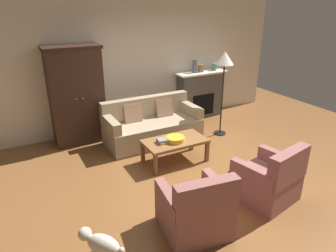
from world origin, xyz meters
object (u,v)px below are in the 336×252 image
object	(u,v)px
book_stack	(164,141)
dog	(101,244)
floor_lamp	(225,63)
mantel_vase_slate	(195,66)
couch	(152,126)
fireplace	(200,94)
armchair_near_left	(195,211)
mantel_vase_jade	(214,67)
armoire	(76,95)
coffee_table	(175,143)
fruit_bowl	(175,139)
mantel_vase_bronze	(201,68)
armchair_near_right	(268,180)

from	to	relation	value
book_stack	dog	size ratio (longest dim) A/B	0.53
floor_lamp	mantel_vase_slate	bearing A→B (deg)	88.42
couch	fireplace	bearing A→B (deg)	24.93
armchair_near_left	floor_lamp	bearing A→B (deg)	47.55
mantel_vase_slate	fireplace	bearing A→B (deg)	5.69
couch	dog	size ratio (longest dim) A/B	3.97
mantel_vase_slate	mantel_vase_jade	size ratio (longest dim) A/B	1.86
dog	couch	bearing A→B (deg)	54.96
fireplace	couch	size ratio (longest dim) A/B	0.65
fireplace	armchair_near_left	world-z (taller)	fireplace
armoire	mantel_vase_jade	xyz separation A→B (m)	(3.33, 0.06, 0.24)
coffee_table	dog	bearing A→B (deg)	-138.23
armchair_near_left	dog	distance (m)	1.17
fruit_bowl	mantel_vase_bronze	size ratio (longest dim) A/B	1.92
armoire	couch	bearing A→B (deg)	-28.14
mantel_vase_jade	floor_lamp	xyz separation A→B (m)	(-0.59, -1.13, 0.33)
mantel_vase_slate	armchair_near_left	distance (m)	4.20
fruit_bowl	mantel_vase_bronze	bearing A→B (deg)	46.65
coffee_table	mantel_vase_slate	size ratio (longest dim) A/B	3.63
armchair_near_left	coffee_table	bearing A→B (deg)	68.68
couch	fruit_bowl	world-z (taller)	couch
mantel_vase_bronze	fireplace	bearing A→B (deg)	90.00
fireplace	coffee_table	bearing A→B (deg)	-133.38
couch	mantel_vase_slate	world-z (taller)	mantel_vase_slate
mantel_vase_slate	armchair_near_left	xyz separation A→B (m)	(-2.17, -3.47, -0.96)
fireplace	armoire	distance (m)	2.98
book_stack	armchair_near_left	bearing A→B (deg)	-104.93
floor_lamp	coffee_table	bearing A→B (deg)	-156.84
armchair_near_left	mantel_vase_bronze	bearing A→B (deg)	55.91
mantel_vase_bronze	floor_lamp	distance (m)	1.20
fireplace	couch	xyz separation A→B (m)	(-1.66, -0.77, -0.25)
book_stack	armchair_near_left	distance (m)	1.77
mantel_vase_jade	armchair_near_right	world-z (taller)	mantel_vase_jade
armchair_near_right	floor_lamp	xyz separation A→B (m)	(0.85, 2.24, 1.21)
floor_lamp	dog	world-z (taller)	floor_lamp
coffee_table	dog	world-z (taller)	coffee_table
armchair_near_left	mantel_vase_slate	bearing A→B (deg)	57.99
dog	armchair_near_left	bearing A→B (deg)	-3.60
armoire	floor_lamp	xyz separation A→B (m)	(2.74, -1.07, 0.56)
mantel_vase_jade	fireplace	bearing A→B (deg)	177.30
book_stack	couch	bearing A→B (deg)	76.84
mantel_vase_bronze	armchair_near_right	size ratio (longest dim) A/B	0.19
armchair_near_right	armoire	bearing A→B (deg)	119.69
mantel_vase_jade	mantel_vase_bronze	bearing A→B (deg)	180.00
armoire	couch	xyz separation A→B (m)	(1.29, -0.69, -0.65)
coffee_table	armchair_near_left	distance (m)	1.83
armoire	mantel_vase_bronze	size ratio (longest dim) A/B	11.15
mantel_vase_slate	dog	size ratio (longest dim) A/B	0.63
coffee_table	book_stack	bearing A→B (deg)	179.41
fruit_bowl	book_stack	xyz separation A→B (m)	(-0.19, 0.04, -0.00)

